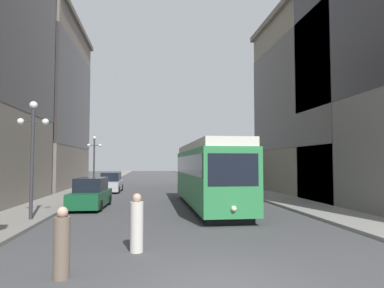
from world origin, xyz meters
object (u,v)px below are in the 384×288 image
object	(u,v)px
transit_bus	(207,170)
lamp_post_left_far	(94,154)
parked_car_left_near	(111,183)
pedestrian_crossing_far	(137,225)
parked_car_left_mid	(91,194)
streetcar	(208,173)
lamp_post_left_near	(33,141)
pedestrian_crossing_near	(62,245)

from	to	relation	value
transit_bus	lamp_post_left_far	size ratio (longest dim) A/B	2.31
parked_car_left_near	pedestrian_crossing_far	xyz separation A→B (m)	(3.10, -21.44, -0.01)
parked_car_left_mid	pedestrian_crossing_far	world-z (taller)	parked_car_left_mid
parked_car_left_mid	pedestrian_crossing_far	xyz separation A→B (m)	(3.09, -10.39, -0.01)
streetcar	pedestrian_crossing_far	world-z (taller)	streetcar
parked_car_left_mid	streetcar	bearing A→B (deg)	-2.98
parked_car_left_mid	lamp_post_left_near	xyz separation A→B (m)	(-1.90, -4.65, 2.89)
streetcar	transit_bus	world-z (taller)	streetcar
pedestrian_crossing_near	parked_car_left_mid	bearing A→B (deg)	169.01
pedestrian_crossing_far	streetcar	bearing A→B (deg)	-62.75
pedestrian_crossing_near	lamp_post_left_near	xyz separation A→B (m)	(-3.31, 7.90, 2.95)
parked_car_left_mid	pedestrian_crossing_near	world-z (taller)	parked_car_left_mid
parked_car_left_near	pedestrian_crossing_near	distance (m)	23.64
streetcar	parked_car_left_mid	size ratio (longest dim) A/B	2.64
pedestrian_crossing_near	lamp_post_left_far	size ratio (longest dim) A/B	0.33
transit_bus	lamp_post_left_far	xyz separation A→B (m)	(-11.85, -2.75, 1.64)
parked_car_left_near	lamp_post_left_far	size ratio (longest dim) A/B	0.91
pedestrian_crossing_near	lamp_post_left_near	bearing A→B (deg)	-174.66
transit_bus	parked_car_left_mid	bearing A→B (deg)	-122.29
streetcar	lamp_post_left_far	size ratio (longest dim) A/B	2.47
parked_car_left_near	pedestrian_crossing_far	size ratio (longest dim) A/B	2.64
streetcar	lamp_post_left_near	xyz separation A→B (m)	(-8.94, -3.95, 1.63)
transit_bus	parked_car_left_near	bearing A→B (deg)	-154.36
transit_bus	pedestrian_crossing_far	bearing A→B (deg)	-104.85
transit_bus	parked_car_left_mid	xyz separation A→B (m)	(-9.95, -15.88, -1.10)
streetcar	pedestrian_crossing_far	size ratio (longest dim) A/B	7.16
parked_car_left_mid	lamp_post_left_near	bearing A→B (deg)	-109.59
parked_car_left_mid	lamp_post_left_near	size ratio (longest dim) A/B	0.89
parked_car_left_mid	lamp_post_left_near	world-z (taller)	lamp_post_left_near
streetcar	parked_car_left_mid	xyz separation A→B (m)	(-7.04, 0.70, -1.26)
pedestrian_crossing_far	lamp_post_left_near	xyz separation A→B (m)	(-5.00, 5.74, 2.90)
lamp_post_left_near	lamp_post_left_far	world-z (taller)	lamp_post_left_near
lamp_post_left_far	pedestrian_crossing_far	bearing A→B (deg)	-78.00
pedestrian_crossing_far	lamp_post_left_far	distance (m)	24.19
streetcar	lamp_post_left_near	size ratio (longest dim) A/B	2.35
lamp_post_left_far	pedestrian_crossing_near	bearing A→B (deg)	-82.66
pedestrian_crossing_near	lamp_post_left_near	size ratio (longest dim) A/B	0.31
transit_bus	pedestrian_crossing_far	xyz separation A→B (m)	(-6.85, -26.26, -1.11)
streetcar	pedestrian_crossing_far	bearing A→B (deg)	-112.01
pedestrian_crossing_near	lamp_post_left_near	distance (m)	9.06
parked_car_left_near	pedestrian_crossing_near	size ratio (longest dim) A/B	2.79
parked_car_left_near	lamp_post_left_near	distance (m)	16.07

